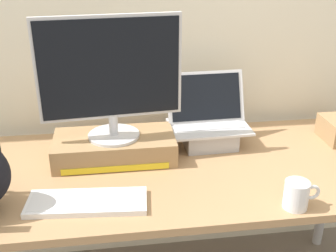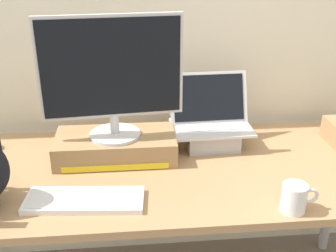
{
  "view_description": "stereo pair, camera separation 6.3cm",
  "coord_description": "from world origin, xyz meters",
  "px_view_note": "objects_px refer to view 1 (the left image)",
  "views": [
    {
      "loc": [
        -0.2,
        -1.43,
        1.57
      ],
      "look_at": [
        0.0,
        0.0,
        0.92
      ],
      "focal_mm": 44.68,
      "sensor_mm": 36.0,
      "label": 1
    },
    {
      "loc": [
        -0.14,
        -1.44,
        1.57
      ],
      "look_at": [
        0.0,
        0.0,
        0.92
      ],
      "focal_mm": 44.68,
      "sensor_mm": 36.0,
      "label": 2
    }
  ],
  "objects_px": {
    "open_laptop": "(208,129)",
    "coffee_mug": "(297,195)",
    "toner_box_yellow": "(115,147)",
    "desktop_monitor": "(111,76)",
    "external_keyboard": "(87,202)"
  },
  "relations": [
    {
      "from": "external_keyboard",
      "to": "coffee_mug",
      "type": "relative_size",
      "value": 3.31
    },
    {
      "from": "toner_box_yellow",
      "to": "desktop_monitor",
      "type": "relative_size",
      "value": 0.89
    },
    {
      "from": "toner_box_yellow",
      "to": "coffee_mug",
      "type": "bearing_deg",
      "value": -36.04
    },
    {
      "from": "toner_box_yellow",
      "to": "external_keyboard",
      "type": "bearing_deg",
      "value": -107.55
    },
    {
      "from": "toner_box_yellow",
      "to": "open_laptop",
      "type": "xyz_separation_m",
      "value": [
        0.41,
        0.09,
        0.02
      ]
    },
    {
      "from": "toner_box_yellow",
      "to": "coffee_mug",
      "type": "relative_size",
      "value": 3.9
    },
    {
      "from": "toner_box_yellow",
      "to": "open_laptop",
      "type": "bearing_deg",
      "value": 11.7
    },
    {
      "from": "coffee_mug",
      "to": "external_keyboard",
      "type": "bearing_deg",
      "value": 171.09
    },
    {
      "from": "open_laptop",
      "to": "toner_box_yellow",
      "type": "bearing_deg",
      "value": -169.99
    },
    {
      "from": "desktop_monitor",
      "to": "external_keyboard",
      "type": "relative_size",
      "value": 1.33
    },
    {
      "from": "toner_box_yellow",
      "to": "desktop_monitor",
      "type": "bearing_deg",
      "value": -82.97
    },
    {
      "from": "open_laptop",
      "to": "external_keyboard",
      "type": "bearing_deg",
      "value": -143.13
    },
    {
      "from": "desktop_monitor",
      "to": "open_laptop",
      "type": "distance_m",
      "value": 0.51
    },
    {
      "from": "desktop_monitor",
      "to": "coffee_mug",
      "type": "bearing_deg",
      "value": -41.14
    },
    {
      "from": "open_laptop",
      "to": "coffee_mug",
      "type": "distance_m",
      "value": 0.55
    }
  ]
}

